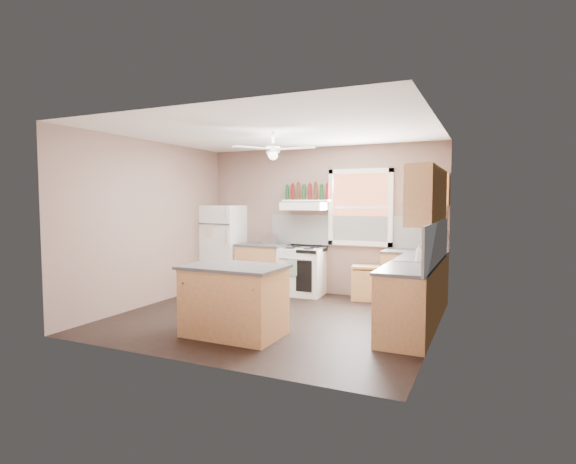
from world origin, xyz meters
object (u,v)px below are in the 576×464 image
at_px(island, 234,302).
at_px(cart, 367,285).
at_px(refrigerator, 224,247).
at_px(stove, 302,271).
at_px(toaster, 270,239).

bearing_deg(island, cart, 69.77).
bearing_deg(refrigerator, stove, 0.16).
bearing_deg(cart, island, -122.01).
height_order(refrigerator, toaster, refrigerator).
xyz_separation_m(toaster, cart, (1.87, 0.02, -0.72)).
bearing_deg(island, toaster, 108.04).
distance_m(toaster, island, 2.87).
distance_m(refrigerator, toaster, 1.00).
relative_size(refrigerator, island, 1.35).
distance_m(refrigerator, stove, 1.70).
distance_m(stove, cart, 1.21).
bearing_deg(refrigerator, island, -56.35).
height_order(toaster, cart, toaster).
bearing_deg(stove, toaster, 174.07).
height_order(refrigerator, cart, refrigerator).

